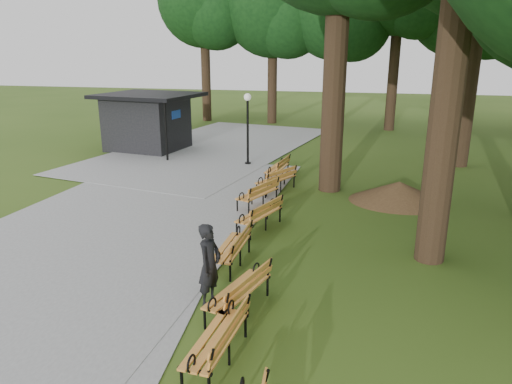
% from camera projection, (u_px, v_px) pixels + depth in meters
% --- Properties ---
extents(ground, '(100.00, 100.00, 0.00)m').
position_uv_depth(ground, '(217.00, 280.00, 10.52)').
color(ground, '#335017').
rests_on(ground, ground).
extents(path, '(12.00, 38.00, 0.06)m').
position_uv_depth(path, '(122.00, 219.00, 14.21)').
color(path, gray).
rests_on(path, ground).
extents(person, '(0.50, 0.68, 1.70)m').
position_uv_depth(person, '(210.00, 265.00, 9.30)').
color(person, black).
rests_on(person, ground).
extents(kiosk, '(5.07, 4.57, 2.85)m').
position_uv_depth(kiosk, '(147.00, 122.00, 23.93)').
color(kiosk, black).
rests_on(kiosk, ground).
extents(lamp_post, '(0.32, 0.32, 3.14)m').
position_uv_depth(lamp_post, '(248.00, 114.00, 20.43)').
color(lamp_post, black).
rests_on(lamp_post, ground).
extents(dirt_mound, '(2.74, 2.74, 0.70)m').
position_uv_depth(dirt_mound, '(398.00, 192.00, 15.83)').
color(dirt_mound, '#47301C').
rests_on(dirt_mound, ground).
extents(bench_1, '(0.77, 1.94, 0.88)m').
position_uv_depth(bench_1, '(216.00, 339.00, 7.61)').
color(bench_1, orange).
rests_on(bench_1, ground).
extents(bench_2, '(1.11, 2.00, 0.88)m').
position_uv_depth(bench_2, '(238.00, 291.00, 9.12)').
color(bench_2, orange).
rests_on(bench_2, ground).
extents(bench_3, '(0.64, 1.90, 0.88)m').
position_uv_depth(bench_3, '(231.00, 248.00, 11.12)').
color(bench_3, orange).
rests_on(bench_3, ground).
extents(bench_4, '(1.20, 2.00, 0.88)m').
position_uv_depth(bench_4, '(259.00, 214.00, 13.37)').
color(bench_4, orange).
rests_on(bench_4, ground).
extents(bench_5, '(1.25, 2.00, 0.88)m').
position_uv_depth(bench_5, '(257.00, 194.00, 15.30)').
color(bench_5, orange).
rests_on(bench_5, ground).
extents(bench_6, '(1.41, 1.99, 0.88)m').
position_uv_depth(bench_6, '(276.00, 180.00, 16.98)').
color(bench_6, orange).
rests_on(bench_6, ground).
extents(bench_7, '(0.82, 1.95, 0.88)m').
position_uv_depth(bench_7, '(277.00, 168.00, 18.60)').
color(bench_7, orange).
rests_on(bench_7, ground).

